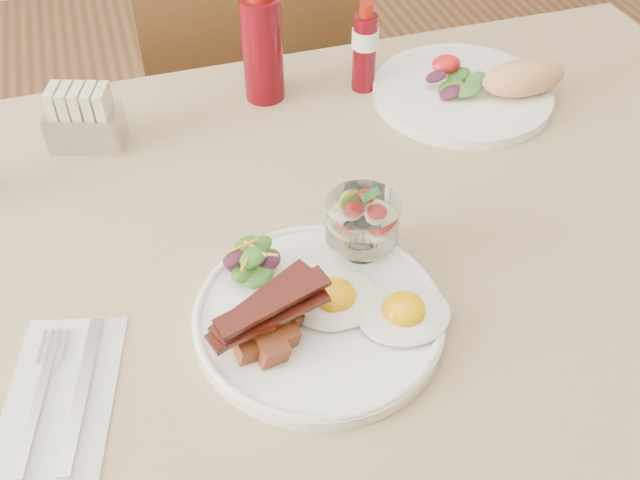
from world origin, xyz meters
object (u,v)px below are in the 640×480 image
at_px(ketchup_bottle, 262,47).
at_px(table, 356,272).
at_px(chair_far, 250,100).
at_px(sugar_caddy, 84,121).
at_px(second_plate, 477,88).
at_px(fruit_cup, 362,220).
at_px(main_plate, 319,317).
at_px(hot_sauce_bottle, 365,48).

bearing_deg(ketchup_bottle, table, -83.11).
relative_size(chair_far, sugar_caddy, 8.11).
bearing_deg(table, second_plate, 38.93).
bearing_deg(fruit_cup, second_plate, 43.74).
relative_size(main_plate, ketchup_bottle, 1.54).
height_order(second_plate, sugar_caddy, sugar_caddy).
height_order(chair_far, fruit_cup, chair_far).
xyz_separation_m(main_plate, ketchup_bottle, (0.06, 0.46, 0.08)).
xyz_separation_m(main_plate, hot_sauce_bottle, (0.21, 0.44, 0.06)).
distance_m(table, hot_sauce_bottle, 0.36).
relative_size(ketchup_bottle, sugar_caddy, 1.59).
relative_size(table, main_plate, 4.75).
height_order(main_plate, second_plate, second_plate).
relative_size(chair_far, fruit_cup, 10.56).
bearing_deg(chair_far, main_plate, -96.77).
bearing_deg(hot_sauce_bottle, chair_far, 107.79).
height_order(chair_far, ketchup_bottle, ketchup_bottle).
height_order(table, ketchup_bottle, ketchup_bottle).
relative_size(fruit_cup, second_plate, 0.30).
bearing_deg(table, fruit_cup, -107.13).
height_order(ketchup_bottle, sugar_caddy, ketchup_bottle).
relative_size(table, fruit_cup, 15.10).
xyz_separation_m(fruit_cup, hot_sauce_bottle, (0.13, 0.36, 0.01)).
bearing_deg(hot_sauce_bottle, table, -110.96).
bearing_deg(sugar_caddy, fruit_cup, -29.70).
bearing_deg(sugar_caddy, table, -22.61).
bearing_deg(main_plate, ketchup_bottle, 83.13).
bearing_deg(chair_far, second_plate, -58.21).
bearing_deg(fruit_cup, main_plate, -134.71).
bearing_deg(sugar_caddy, ketchup_bottle, 28.74).
height_order(main_plate, sugar_caddy, sugar_caddy).
bearing_deg(fruit_cup, hot_sauce_bottle, 69.65).
bearing_deg(main_plate, sugar_caddy, 117.78).
distance_m(second_plate, sugar_caddy, 0.59).
height_order(main_plate, hot_sauce_bottle, hot_sauce_bottle).
relative_size(second_plate, hot_sauce_bottle, 2.02).
distance_m(table, second_plate, 0.37).
bearing_deg(chair_far, fruit_cup, -91.42).
bearing_deg(main_plate, hot_sauce_bottle, 64.32).
bearing_deg(second_plate, chair_far, 121.79).
relative_size(second_plate, sugar_caddy, 2.53).
relative_size(table, hot_sauce_bottle, 9.23).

